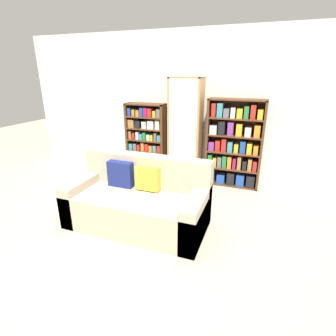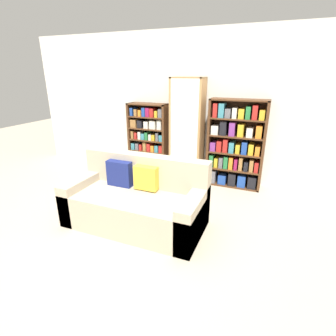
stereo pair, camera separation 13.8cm
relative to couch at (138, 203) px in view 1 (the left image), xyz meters
name	(u,v)px [view 1 (the left image)]	position (x,y,z in m)	size (l,w,h in m)	color
ground_plane	(134,240)	(0.12, -0.38, -0.32)	(16.00, 16.00, 0.00)	tan
wall_back	(190,107)	(0.12, 2.02, 1.03)	(7.04, 0.06, 2.70)	silver
couch	(138,203)	(0.00, 0.00, 0.00)	(1.84, 0.88, 0.91)	tan
bookshelf_left	(147,140)	(-0.70, 1.82, 0.38)	(0.79, 0.32, 1.41)	#4C2D19
display_cabinet	(185,131)	(0.11, 1.80, 0.62)	(0.59, 0.36, 1.90)	#AD7F4C
bookshelf_right	(234,145)	(1.00, 1.82, 0.43)	(0.98, 0.32, 1.55)	#4C2D19
wine_bottle	(184,199)	(0.46, 0.64, -0.17)	(0.09, 0.09, 0.36)	black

